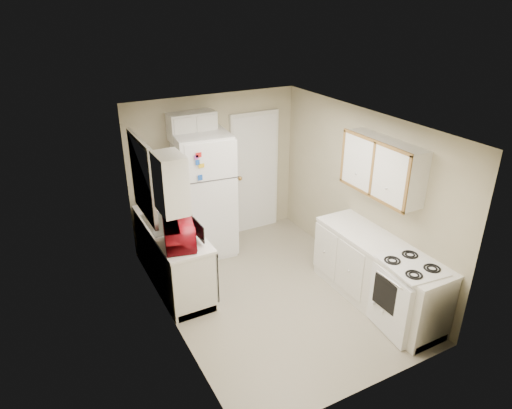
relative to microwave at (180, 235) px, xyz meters
name	(u,v)px	position (x,y,z in m)	size (l,w,h in m)	color
floor	(273,293)	(1.15, -0.35, -1.05)	(3.80, 3.80, 0.00)	#B1A891
ceiling	(276,123)	(1.15, -0.35, 1.35)	(3.80, 3.80, 0.00)	white
wall_left	(168,241)	(-0.25, -0.35, 0.15)	(3.80, 3.80, 0.00)	#B4AB8A
wall_right	(361,195)	(2.55, -0.35, 0.15)	(3.80, 3.80, 0.00)	#B4AB8A
wall_back	(215,169)	(1.15, 1.55, 0.15)	(2.80, 2.80, 0.00)	#B4AB8A
wall_front	(376,295)	(1.15, -2.25, 0.15)	(2.80, 2.80, 0.00)	#B4AB8A
left_counter	(173,255)	(0.05, 0.55, -0.60)	(0.60, 1.80, 0.90)	silver
dishwasher	(209,268)	(0.34, -0.05, -0.56)	(0.03, 0.58, 0.72)	black
sink	(167,224)	(0.05, 0.70, -0.19)	(0.54, 0.74, 0.16)	gray
microwave	(180,235)	(0.00, 0.00, 0.00)	(0.31, 0.55, 0.37)	maroon
soap_bottle	(154,205)	(0.00, 1.10, -0.05)	(0.08, 0.08, 0.17)	white
window_blinds	(143,178)	(-0.21, 0.70, 0.55)	(0.10, 0.98, 1.08)	silver
upper_cabinet_left	(171,183)	(-0.10, -0.13, 0.75)	(0.30, 0.45, 0.70)	silver
refrigerator	(204,194)	(0.80, 1.20, -0.08)	(0.80, 0.78, 1.94)	white
cabinet_over_fridge	(192,126)	(0.75, 1.40, 0.95)	(0.70, 0.30, 0.40)	silver
interior_door	(255,173)	(1.85, 1.51, -0.03)	(0.86, 0.06, 2.08)	white
right_counter	(377,274)	(2.25, -1.15, -0.60)	(0.60, 2.00, 0.90)	silver
stove	(406,300)	(2.20, -1.71, -0.63)	(0.56, 0.69, 0.84)	white
upper_cabinet_right	(382,167)	(2.40, -0.85, 0.75)	(0.30, 1.20, 0.70)	silver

